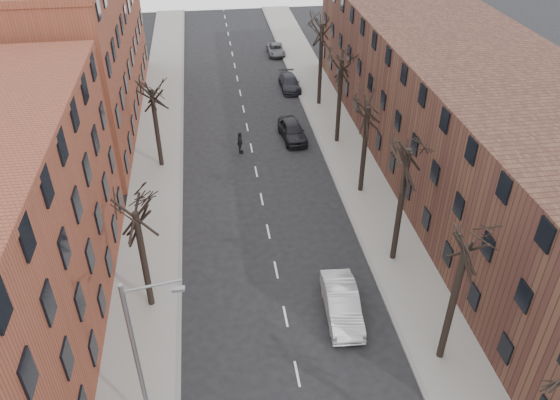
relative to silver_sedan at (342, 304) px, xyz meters
name	(u,v)px	position (x,y,z in m)	size (l,w,h in m)	color
sidewalk_left	(158,159)	(-11.18, 19.28, -0.77)	(4.00, 90.00, 0.15)	gray
sidewalk_right	(344,146)	(4.82, 19.28, -0.77)	(4.00, 90.00, 0.15)	gray
building_left_far	(60,47)	(-19.18, 28.28, 6.15)	(12.00, 28.00, 14.00)	brown
building_right	(466,114)	(12.82, 14.28, 4.15)	(12.00, 50.00, 10.00)	#523426
tree_right_b	(439,357)	(4.42, -3.72, -0.85)	(5.20, 5.20, 10.80)	black
tree_right_c	(392,259)	(4.42, 4.28, -0.85)	(5.20, 5.20, 11.60)	black
tree_right_d	(360,191)	(4.42, 12.28, -0.85)	(5.20, 5.20, 10.00)	black
tree_right_e	(337,142)	(4.42, 20.28, -0.85)	(5.20, 5.20, 10.80)	black
tree_right_f	(319,104)	(4.42, 28.28, -0.85)	(5.20, 5.20, 11.60)	black
tree_left_a	(152,305)	(-10.78, 2.28, -0.85)	(5.20, 5.20, 9.50)	black
tree_left_b	(162,166)	(-10.78, 18.28, -0.85)	(5.20, 5.20, 9.50)	black
streetlight	(140,355)	(-10.21, -5.72, 4.16)	(2.45, 0.22, 9.03)	slate
silver_sedan	(342,304)	(0.00, 0.00, 0.00)	(1.80, 5.15, 1.70)	silver
parked_car_near	(292,130)	(0.62, 21.46, -0.02)	(1.95, 4.84, 1.65)	black
parked_car_mid	(290,83)	(2.12, 32.58, -0.16)	(1.94, 4.76, 1.38)	black
parked_car_far	(276,50)	(2.12, 43.41, -0.26)	(1.97, 4.27, 1.19)	#52545A
pedestrian_crossing	(240,143)	(-4.18, 19.55, 0.12)	(1.14, 0.47, 1.94)	black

